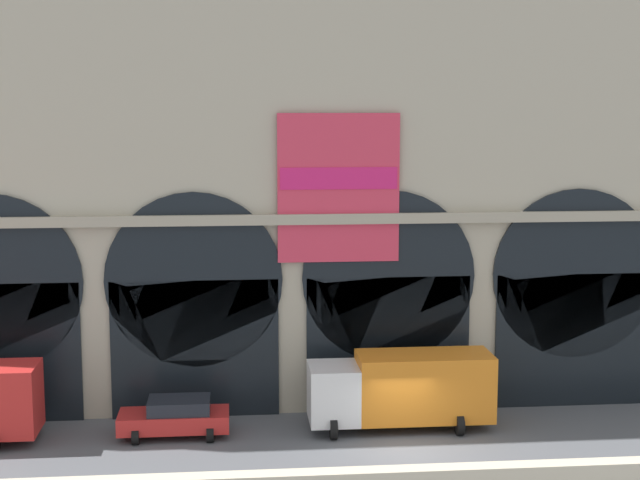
{
  "coord_description": "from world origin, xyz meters",
  "views": [
    {
      "loc": [
        -6.68,
        -34.52,
        13.12
      ],
      "look_at": [
        -2.95,
        5.0,
        7.53
      ],
      "focal_mm": 53.35,
      "sensor_mm": 36.0,
      "label": 1
    }
  ],
  "objects": [
    {
      "name": "station_building",
      "position": [
        0.03,
        7.05,
        10.81
      ],
      "size": [
        51.2,
        4.49,
        22.48
      ],
      "color": "#B2A891",
      "rests_on": "ground"
    },
    {
      "name": "ground_plane",
      "position": [
        0.0,
        0.0,
        0.0
      ],
      "size": [
        200.0,
        200.0,
        0.0
      ],
      "primitive_type": "plane",
      "color": "#54565B"
    },
    {
      "name": "car_midwest",
      "position": [
        -9.0,
        2.52,
        0.8
      ],
      "size": [
        4.4,
        2.22,
        1.55
      ],
      "color": "red",
      "rests_on": "ground"
    },
    {
      "name": "box_truck_center",
      "position": [
        0.23,
        2.61,
        1.7
      ],
      "size": [
        7.5,
        2.91,
        3.12
      ],
      "color": "white",
      "rests_on": "ground"
    }
  ]
}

